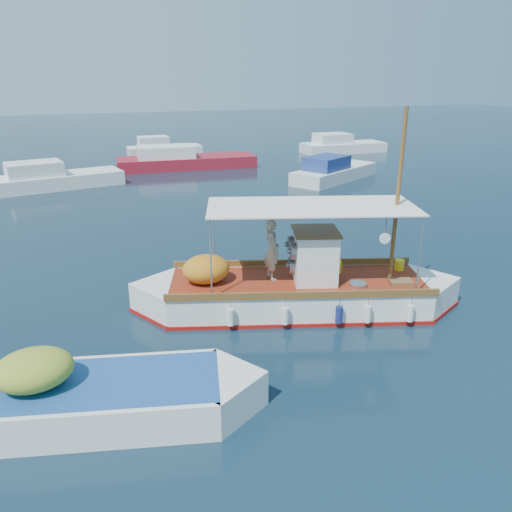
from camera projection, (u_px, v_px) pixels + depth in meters
name	position (u px, v px, depth m)	size (l,w,h in m)	color
ground	(300.00, 295.00, 15.10)	(160.00, 160.00, 0.00)	black
fishing_caique	(295.00, 292.00, 14.11)	(8.97, 4.50, 5.74)	white
dinghy	(83.00, 402.00, 9.61)	(6.86, 3.14, 1.72)	white
bg_boat_nw	(52.00, 180.00, 29.13)	(7.77, 3.88, 1.80)	silver
bg_boat_n	(183.00, 161.00, 35.40)	(9.82, 3.44, 1.80)	maroon
bg_boat_ne	(333.00, 173.00, 31.26)	(7.00, 5.28, 1.80)	silver
bg_boat_e	(341.00, 146.00, 42.58)	(7.16, 2.76, 1.80)	silver
bg_boat_far_n	(162.00, 150.00, 40.60)	(5.88, 2.02, 1.80)	silver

